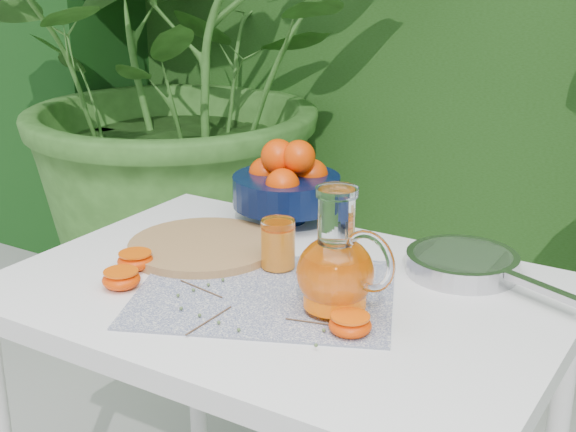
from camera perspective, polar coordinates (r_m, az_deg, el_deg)
The scene contains 10 objects.
potted_plant_left at distance 2.97m, azimuth -6.99°, elevation 10.50°, with size 1.82×1.82×1.82m, color #2E581E.
white_table at distance 1.49m, azimuth -0.41°, elevation -7.91°, with size 1.00×0.70×0.75m.
placemat at distance 1.43m, azimuth -1.67°, elevation -5.49°, with size 0.45×0.35×0.00m, color #0E184E.
cutting_board at distance 1.62m, azimuth -6.00°, elevation -2.19°, with size 0.30×0.30×0.02m, color #9E7747.
fruit_bowl at distance 1.77m, azimuth -0.09°, elevation 2.32°, with size 0.31×0.31×0.19m.
juice_pitcher at distance 1.33m, azimuth 3.47°, elevation -3.82°, with size 0.20×0.16×0.22m.
juice_tumbler at distance 1.51m, azimuth -0.71°, elevation -2.10°, with size 0.08×0.08×0.10m.
saute_pan at distance 1.54m, azimuth 12.37°, elevation -3.28°, with size 0.38×0.27×0.04m.
orange_halves at distance 1.43m, azimuth -6.63°, elevation -4.97°, with size 0.56×0.16×0.03m.
thyme_sprigs at distance 1.35m, azimuth -2.92°, elevation -6.72°, with size 0.38×0.23×0.01m.
Camera 1 is at (0.80, -1.12, 1.35)m, focal length 50.00 mm.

